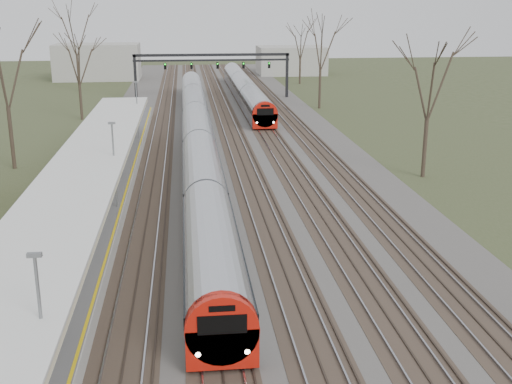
% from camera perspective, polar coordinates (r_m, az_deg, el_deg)
% --- Properties ---
extents(track_bed, '(24.00, 160.00, 0.22)m').
position_cam_1_polar(track_bed, '(59.13, -2.54, 4.24)').
color(track_bed, '#474442').
rests_on(track_bed, ground).
extents(platform, '(3.50, 69.00, 1.00)m').
position_cam_1_polar(platform, '(42.30, -13.58, -0.57)').
color(platform, '#9E9B93').
rests_on(platform, ground).
extents(canopy, '(4.10, 50.00, 3.11)m').
position_cam_1_polar(canopy, '(37.09, -14.74, 2.48)').
color(canopy, slate).
rests_on(canopy, platform).
extents(signal_gantry, '(21.00, 0.59, 6.08)m').
position_cam_1_polar(signal_gantry, '(88.08, -3.92, 11.42)').
color(signal_gantry, black).
rests_on(signal_gantry, ground).
extents(tree_west_far, '(5.50, 5.50, 11.33)m').
position_cam_1_polar(tree_west_far, '(52.63, -21.53, 10.39)').
color(tree_west_far, '#2D231C').
rests_on(tree_west_far, ground).
extents(tree_east_far, '(5.00, 5.00, 10.30)m').
position_cam_1_polar(tree_east_far, '(48.27, 15.20, 9.63)').
color(tree_east_far, '#2D231C').
rests_on(tree_east_far, ground).
extents(train_near, '(2.62, 75.21, 3.05)m').
position_cam_1_polar(train_near, '(58.08, -5.24, 5.39)').
color(train_near, '#A0A2A9').
rests_on(train_near, ground).
extents(train_far, '(2.62, 45.21, 3.05)m').
position_cam_1_polar(train_far, '(87.15, -1.03, 9.14)').
color(train_far, '#A0A2A9').
rests_on(train_far, ground).
extents(passenger, '(0.58, 0.68, 1.58)m').
position_cam_1_polar(passenger, '(23.82, -18.53, -11.29)').
color(passenger, navy).
rests_on(passenger, platform).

